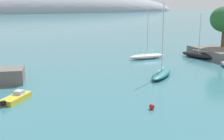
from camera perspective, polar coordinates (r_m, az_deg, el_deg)
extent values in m
cylinder|color=brown|center=(61.09, 20.19, 5.48)|extent=(0.64, 0.64, 2.89)
ellipsoid|color=#999EA8|center=(270.03, -15.38, 10.45)|extent=(266.83, 64.31, 35.87)
ellipsoid|color=#1E6B70|center=(41.94, 9.28, -0.77)|extent=(6.02, 6.24, 0.77)
cylinder|color=silver|center=(41.05, 9.53, 5.97)|extent=(0.15, 0.15, 9.15)
cube|color=silver|center=(41.48, 9.20, 0.12)|extent=(2.18, 2.31, 0.10)
ellipsoid|color=white|center=(54.54, 6.60, 2.58)|extent=(6.93, 2.14, 0.88)
cylinder|color=silver|center=(53.93, 6.72, 7.08)|extent=(0.14, 0.14, 7.73)
cube|color=silver|center=(54.55, 6.90, 3.42)|extent=(3.08, 0.29, 0.10)
ellipsoid|color=black|center=(56.89, 15.96, 2.68)|extent=(4.12, 7.44, 1.04)
cylinder|color=silver|center=(56.34, 16.21, 6.67)|extent=(0.15, 0.15, 6.92)
cube|color=silver|center=(56.55, 16.28, 3.50)|extent=(1.15, 3.11, 0.10)
cube|color=yellow|center=(33.41, -17.60, -5.05)|extent=(3.41, 3.95, 0.52)
cube|color=black|center=(31.73, -19.85, -5.94)|extent=(0.55, 0.57, 0.47)
cube|color=#B2B7C1|center=(33.72, -17.10, -4.03)|extent=(1.24, 1.25, 0.40)
sphere|color=red|center=(29.62, 7.51, -6.83)|extent=(0.54, 0.54, 0.54)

